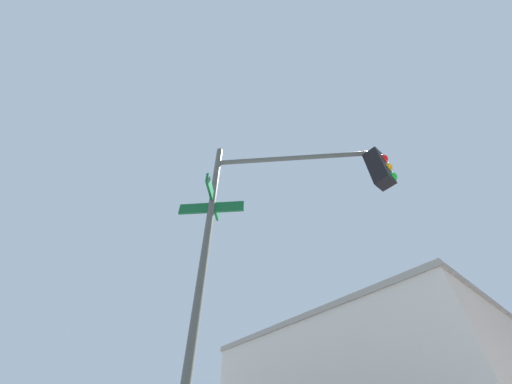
{
  "coord_description": "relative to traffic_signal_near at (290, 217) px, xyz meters",
  "views": [
    {
      "loc": [
        -4.05,
        -8.57,
        1.61
      ],
      "look_at": [
        -6.94,
        -6.07,
        5.38
      ],
      "focal_mm": 20.16,
      "sensor_mm": 36.0,
      "label": 1
    }
  ],
  "objects": [
    {
      "name": "traffic_signal_near",
      "position": [
        0.0,
        0.0,
        0.0
      ],
      "size": [
        2.73,
        2.68,
        6.4
      ],
      "color": "#474C47",
      "rests_on": "ground_plane"
    }
  ]
}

